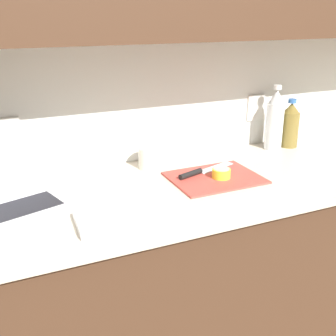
{
  "coord_description": "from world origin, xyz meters",
  "views": [
    {
      "loc": [
        -0.89,
        -1.3,
        1.52
      ],
      "look_at": [
        -0.32,
        -0.01,
        0.99
      ],
      "focal_mm": 45.0,
      "sensor_mm": 36.0,
      "label": 1
    }
  ],
  "objects": [
    {
      "name": "counter_unit",
      "position": [
        0.02,
        0.0,
        0.47
      ],
      "size": [
        2.54,
        0.64,
        0.91
      ],
      "color": "#472D1E",
      "rests_on": "ground_plane"
    },
    {
      "name": "dish_towel",
      "position": [
        -0.58,
        -0.19,
        0.93
      ],
      "size": [
        0.23,
        0.17,
        0.02
      ],
      "primitive_type": "cube",
      "rotation": [
        0.0,
        0.0,
        -0.06
      ],
      "color": "white",
      "rests_on": "counter_unit"
    },
    {
      "name": "measuring_cup",
      "position": [
        -0.29,
        0.22,
        0.96
      ],
      "size": [
        0.12,
        0.1,
        0.09
      ],
      "color": "silver",
      "rests_on": "counter_unit"
    },
    {
      "name": "wall_back",
      "position": [
        -0.0,
        0.25,
        1.56
      ],
      "size": [
        5.2,
        0.38,
        2.6
      ],
      "color": "white",
      "rests_on": "ground_plane"
    },
    {
      "name": "cutting_board",
      "position": [
        -0.11,
        -0.0,
        0.92
      ],
      "size": [
        0.34,
        0.26,
        0.01
      ],
      "primitive_type": "cube",
      "color": "#D1473D",
      "rests_on": "counter_unit"
    },
    {
      "name": "bottle_oil_tall",
      "position": [
        0.33,
        0.22,
        1.05
      ],
      "size": [
        0.08,
        0.08,
        0.3
      ],
      "color": "silver",
      "rests_on": "counter_unit"
    },
    {
      "name": "bottle_green_soda",
      "position": [
        0.42,
        0.22,
        1.02
      ],
      "size": [
        0.08,
        0.08,
        0.23
      ],
      "color": "olive",
      "rests_on": "counter_unit"
    },
    {
      "name": "knife",
      "position": [
        -0.16,
        0.05,
        0.93
      ],
      "size": [
        0.28,
        0.12,
        0.02
      ],
      "rotation": [
        0.0,
        0.0,
        0.31
      ],
      "color": "silver",
      "rests_on": "cutting_board"
    },
    {
      "name": "laptop",
      "position": [
        -0.87,
        0.03,
        0.97
      ],
      "size": [
        0.43,
        0.32,
        0.24
      ],
      "rotation": [
        0.0,
        0.0,
        0.29
      ],
      "color": "silver",
      "rests_on": "counter_unit"
    },
    {
      "name": "lemon_half_cut",
      "position": [
        -0.1,
        -0.02,
        0.94
      ],
      "size": [
        0.07,
        0.07,
        0.04
      ],
      "color": "yellow",
      "rests_on": "cutting_board"
    }
  ]
}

